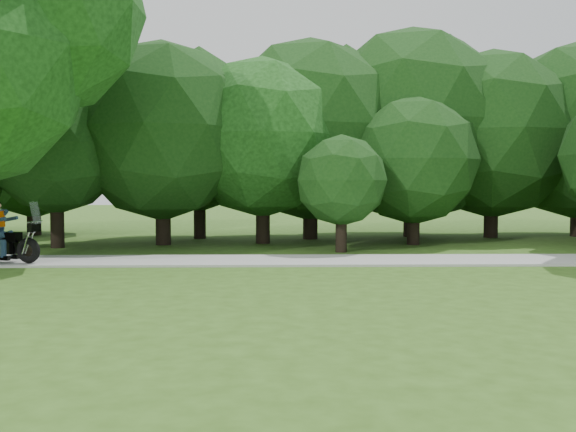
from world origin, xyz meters
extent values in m
plane|color=#325117|center=(0.00, 0.00, 0.00)|extent=(100.00, 100.00, 0.00)
cube|color=#9E9E99|center=(0.00, 8.00, 0.03)|extent=(60.00, 2.20, 0.06)
cylinder|color=black|center=(4.93, 15.10, 0.90)|extent=(0.51, 0.51, 1.80)
sphere|color=#123510|center=(4.93, 15.10, 3.82)|extent=(6.21, 6.21, 6.21)
cylinder|color=black|center=(-5.80, 14.90, 0.90)|extent=(0.44, 0.44, 1.80)
sphere|color=#123510|center=(-5.80, 14.90, 3.35)|extent=(4.78, 4.78, 4.78)
cylinder|color=black|center=(-3.47, 12.97, 0.90)|extent=(0.47, 0.47, 1.80)
sphere|color=#163D11|center=(-3.47, 12.97, 3.54)|extent=(5.36, 5.36, 5.36)
cylinder|color=black|center=(1.47, 12.45, 0.70)|extent=(0.41, 0.41, 1.39)
sphere|color=#123510|center=(1.47, 12.45, 2.76)|extent=(4.23, 4.23, 4.23)
cylinder|color=black|center=(-12.39, 16.49, 0.90)|extent=(0.53, 0.53, 1.80)
sphere|color=#123510|center=(-12.39, 16.49, 3.92)|extent=(6.53, 6.53, 6.53)
cylinder|color=black|center=(-6.72, 12.57, 0.90)|extent=(0.49, 0.49, 1.80)
sphere|color=#123510|center=(-6.72, 12.57, 3.71)|extent=(5.89, 5.89, 5.89)
cylinder|color=black|center=(-9.85, 11.63, 0.90)|extent=(0.42, 0.42, 1.80)
sphere|color=#123510|center=(-9.85, 11.63, 3.20)|extent=(4.31, 4.31, 4.31)
cylinder|color=black|center=(2.05, 15.52, 0.90)|extent=(0.56, 0.56, 1.80)
sphere|color=#123510|center=(2.05, 15.52, 4.17)|extent=(7.28, 7.28, 7.28)
cylinder|color=black|center=(-1.13, 10.21, 0.62)|extent=(0.33, 0.33, 1.23)
sphere|color=#123510|center=(-1.13, 10.21, 2.10)|extent=(2.67, 2.67, 2.67)
cylinder|color=black|center=(-1.79, 14.60, 0.90)|extent=(0.53, 0.53, 1.80)
sphere|color=#123510|center=(-1.79, 14.60, 3.93)|extent=(6.54, 6.54, 6.54)
sphere|color=#163D11|center=(-8.74, 7.30, 6.20)|extent=(5.12, 5.12, 5.12)
torus|color=black|center=(-9.09, 7.30, 0.38)|extent=(0.66, 0.36, 0.63)
cube|color=silver|center=(-9.79, 7.51, 0.42)|extent=(0.51, 0.42, 0.36)
cube|color=black|center=(-9.57, 7.45, 0.69)|extent=(0.53, 0.40, 0.24)
cylinder|color=silver|center=(-9.06, 7.28, 0.69)|extent=(0.36, 0.15, 0.81)
cylinder|color=silver|center=(-8.91, 7.24, 1.08)|extent=(0.20, 0.56, 0.03)
camera|label=1|loc=(-3.06, -8.42, 2.04)|focal=40.00mm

